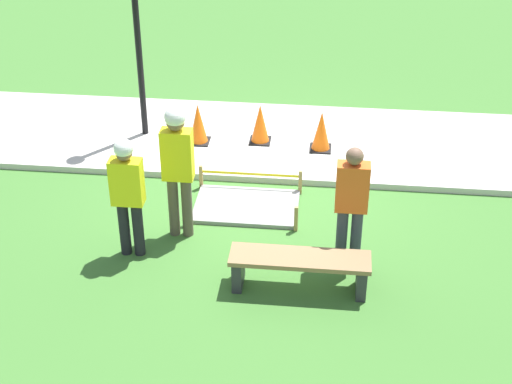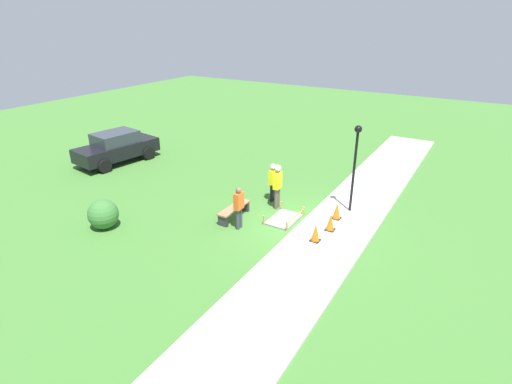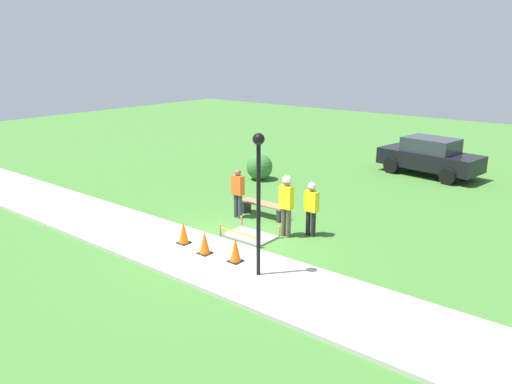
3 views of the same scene
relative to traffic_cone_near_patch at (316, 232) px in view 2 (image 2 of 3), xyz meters
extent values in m
plane|color=#3D702D|center=(0.76, 1.00, -0.42)|extent=(60.00, 60.00, 0.00)
cube|color=#BCB7AD|center=(0.76, -0.31, -0.37)|extent=(28.00, 2.62, 0.10)
cube|color=gray|center=(0.98, 1.71, -0.39)|extent=(1.46, 0.98, 0.06)
cube|color=tan|center=(0.25, 1.23, -0.23)|extent=(0.05, 0.05, 0.38)
cube|color=tan|center=(1.71, 1.23, -0.23)|extent=(0.05, 0.05, 0.38)
cube|color=tan|center=(0.25, 2.20, -0.23)|extent=(0.05, 0.05, 0.38)
cube|color=tan|center=(1.71, 2.20, -0.23)|extent=(0.05, 0.05, 0.38)
cube|color=yellow|center=(0.98, 1.23, -0.14)|extent=(1.46, 0.00, 0.04)
cube|color=black|center=(0.00, 0.00, -0.31)|extent=(0.34, 0.34, 0.02)
cone|color=orange|center=(0.00, 0.00, 0.02)|extent=(0.29, 0.29, 0.62)
cube|color=black|center=(0.98, -0.16, -0.31)|extent=(0.34, 0.34, 0.02)
cone|color=orange|center=(0.98, -0.16, 0.02)|extent=(0.29, 0.29, 0.63)
cube|color=black|center=(1.96, -0.03, -0.31)|extent=(0.34, 0.34, 0.02)
cone|color=orange|center=(1.96, -0.03, 0.02)|extent=(0.29, 0.29, 0.64)
cube|color=#2D2D33|center=(-0.62, 3.45, -0.21)|extent=(0.12, 0.40, 0.41)
cube|color=#2D2D33|center=(0.87, 3.45, -0.21)|extent=(0.12, 0.40, 0.41)
cube|color=olive|center=(0.13, 3.45, 0.02)|extent=(1.69, 0.44, 0.06)
cylinder|color=black|center=(2.22, 2.95, -0.04)|extent=(0.14, 0.14, 0.77)
cylinder|color=black|center=(2.40, 2.95, -0.04)|extent=(0.14, 0.14, 0.77)
cube|color=yellow|center=(2.31, 2.95, 0.65)|extent=(0.40, 0.22, 0.61)
sphere|color=brown|center=(2.31, 2.95, 1.06)|extent=(0.21, 0.21, 0.21)
sphere|color=white|center=(2.31, 2.95, 1.12)|extent=(0.24, 0.24, 0.24)
cylinder|color=brown|center=(1.68, 2.45, 0.02)|extent=(0.14, 0.14, 0.87)
cylinder|color=brown|center=(1.86, 2.45, 0.02)|extent=(0.14, 0.14, 0.87)
cube|color=yellow|center=(1.77, 2.45, 0.79)|extent=(0.40, 0.22, 0.69)
sphere|color=brown|center=(1.77, 2.45, 1.26)|extent=(0.24, 0.24, 0.24)
sphere|color=white|center=(1.77, 2.45, 1.32)|extent=(0.27, 0.27, 0.27)
cylinder|color=#383D47|center=(-0.54, 2.84, -0.02)|extent=(0.14, 0.14, 0.80)
cylinder|color=#383D47|center=(-0.36, 2.84, -0.02)|extent=(0.14, 0.14, 0.80)
cube|color=#E55B1E|center=(-0.45, 2.84, 0.69)|extent=(0.40, 0.22, 0.63)
sphere|color=brown|center=(-0.45, 2.84, 1.11)|extent=(0.22, 0.22, 0.22)
cylinder|color=black|center=(2.89, -0.26, 1.29)|extent=(0.10, 0.10, 3.23)
sphere|color=black|center=(2.89, -0.26, 3.00)|extent=(0.28, 0.28, 0.28)
cube|color=black|center=(2.32, 12.41, 0.28)|extent=(4.50, 2.36, 0.71)
cube|color=#2D333D|center=(2.32, 12.41, 0.93)|extent=(2.35, 1.83, 0.60)
cylinder|color=black|center=(3.76, 13.08, -0.08)|extent=(0.72, 0.34, 0.69)
cylinder|color=black|center=(3.51, 11.35, -0.08)|extent=(0.72, 0.34, 0.69)
cylinder|color=black|center=(1.13, 13.47, -0.08)|extent=(0.72, 0.34, 0.69)
cylinder|color=black|center=(0.88, 11.74, -0.08)|extent=(0.72, 0.34, 0.69)
sphere|color=#387033|center=(-2.98, 7.15, 0.13)|extent=(1.11, 1.11, 1.11)
camera|label=1|loc=(-0.16, 11.04, 5.53)|focal=55.00mm
camera|label=2|loc=(-11.30, -4.39, 6.81)|focal=28.00mm
camera|label=3|loc=(9.81, -8.90, 4.98)|focal=35.00mm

